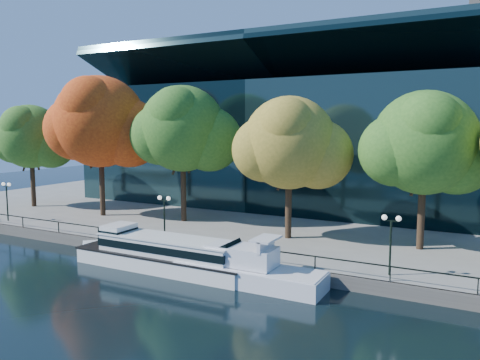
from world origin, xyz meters
The scene contains 14 objects.
ground centered at (0.00, 0.00, 0.00)m, with size 160.00×160.00×0.00m, color black.
promenade centered at (0.00, 36.38, 0.50)m, with size 90.00×67.08×1.00m.
railing centered at (0.00, 3.25, 1.94)m, with size 88.20×0.08×0.99m.
convention_building centered at (-4.00, 31.79, 8.51)m, with size 50.00×24.57×21.43m.
tour_boat centered at (-1.79, 1.19, 1.29)m, with size 15.96×3.56×3.03m.
cruiser_near centered at (5.51, 1.10, 1.06)m, with size 11.79×3.04×3.42m.
tree_0 centered at (-29.05, 11.84, 9.43)m, with size 9.66×7.92×12.46m.
tree_1 centered at (-17.14, 11.35, 11.12)m, with size 12.44×10.20×15.31m.
tree_2 centered at (-7.42, 12.96, 10.40)m, with size 11.02×9.04×14.00m.
tree_3 centered at (5.03, 11.04, 9.24)m, with size 10.10×8.28×12.45m.
tree_4 centered at (15.85, 12.48, 9.37)m, with size 10.27×8.42×12.65m.
lamp_0 centered at (-23.94, 4.50, 3.98)m, with size 1.26×0.36×4.03m.
lamp_1 centered at (-3.68, 4.50, 3.98)m, with size 1.26×0.36×4.03m.
lamp_2 centered at (14.74, 4.50, 3.98)m, with size 1.26×0.36×4.03m.
Camera 1 is at (19.96, -26.81, 10.82)m, focal length 35.00 mm.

